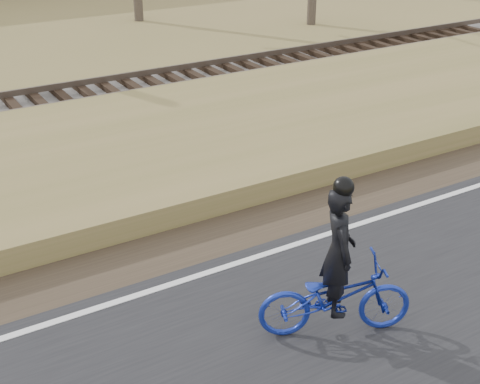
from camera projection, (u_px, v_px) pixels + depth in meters
ground at (84, 325)px, 8.98m from camera, size 120.00×120.00×0.00m
edge_line at (79, 314)px, 9.11m from camera, size 120.00×0.12×0.01m
shoulder at (57, 282)px, 9.90m from camera, size 120.00×1.60×0.04m
embankment at (5, 193)px, 12.12m from camera, size 120.00×5.00×0.44m
cyclist at (336, 286)px, 8.49m from camera, size 2.10×1.45×2.22m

